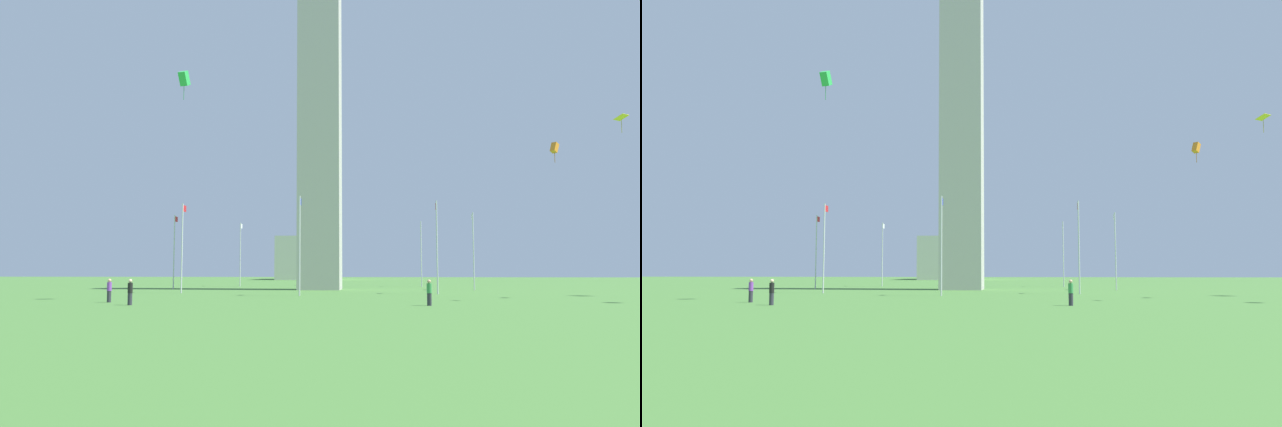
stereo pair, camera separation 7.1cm
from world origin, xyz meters
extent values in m
plane|color=#3D6B2D|center=(0.00, 0.00, 0.00)|extent=(260.00, 260.00, 0.00)
cube|color=#B7B2A8|center=(0.00, 0.00, 19.58)|extent=(4.90, 4.90, 39.17)
cylinder|color=silver|center=(17.71, 0.00, 4.46)|extent=(0.14, 0.14, 8.91)
cube|color=red|center=(18.26, 0.00, 8.46)|extent=(1.00, 0.03, 0.64)
cylinder|color=silver|center=(12.52, 12.52, 4.46)|extent=(0.14, 0.14, 8.91)
cube|color=white|center=(13.07, 12.52, 8.46)|extent=(1.00, 0.03, 0.64)
cylinder|color=silver|center=(0.00, 17.71, 4.46)|extent=(0.14, 0.14, 8.91)
cube|color=red|center=(0.55, 17.71, 8.46)|extent=(1.00, 0.03, 0.64)
cylinder|color=silver|center=(-12.52, 12.52, 4.46)|extent=(0.14, 0.14, 8.91)
cube|color=red|center=(-11.97, 12.52, 8.46)|extent=(1.00, 0.03, 0.64)
cylinder|color=silver|center=(-17.71, 0.00, 4.46)|extent=(0.14, 0.14, 8.91)
cube|color=#1E2D99|center=(-17.16, 0.00, 8.46)|extent=(1.00, 0.03, 0.64)
cylinder|color=silver|center=(-12.52, -12.52, 4.46)|extent=(0.14, 0.14, 8.91)
cube|color=red|center=(-11.97, -12.52, 8.46)|extent=(1.00, 0.03, 0.64)
cylinder|color=silver|center=(0.00, -17.71, 4.46)|extent=(0.14, 0.14, 8.91)
cube|color=white|center=(0.55, -17.71, 8.46)|extent=(1.00, 0.03, 0.64)
cylinder|color=silver|center=(12.52, -12.52, 4.46)|extent=(0.14, 0.14, 8.91)
cube|color=white|center=(13.07, -12.52, 8.46)|extent=(1.00, 0.03, 0.64)
cylinder|color=#2D2D38|center=(-33.07, 9.04, 0.40)|extent=(0.29, 0.29, 0.80)
cylinder|color=black|center=(-33.07, 9.04, 1.12)|extent=(0.32, 0.32, 0.65)
sphere|color=beige|center=(-33.07, 9.04, 1.57)|extent=(0.24, 0.24, 0.24)
cylinder|color=#2D2D38|center=(-31.69, -10.34, 0.40)|extent=(0.29, 0.29, 0.80)
cylinder|color=#388C47|center=(-31.69, -10.34, 1.11)|extent=(0.32, 0.32, 0.63)
sphere|color=tan|center=(-31.69, -10.34, 1.55)|extent=(0.24, 0.24, 0.24)
cylinder|color=#2D2D38|center=(-29.89, 11.93, 0.40)|extent=(0.29, 0.29, 0.80)
cylinder|color=purple|center=(-29.89, 11.93, 1.11)|extent=(0.32, 0.32, 0.62)
sphere|color=tan|center=(-29.89, 11.93, 1.54)|extent=(0.24, 0.24, 0.24)
cube|color=yellow|center=(-20.33, -26.91, 14.74)|extent=(1.26, 1.27, 0.34)
cylinder|color=#A4921C|center=(-20.33, -26.91, 14.00)|extent=(0.04, 0.04, 1.11)
cube|color=green|center=(-26.39, 7.97, 17.23)|extent=(1.12, 0.77, 1.25)
cylinder|color=#208035|center=(-26.39, 7.97, 16.25)|extent=(0.04, 0.04, 1.46)
cube|color=orange|center=(-25.13, -20.23, 11.40)|extent=(0.74, 0.76, 0.83)
cylinder|color=#A75C15|center=(-25.13, -20.23, 10.75)|extent=(0.04, 0.04, 0.97)
cube|color=beige|center=(76.84, 10.56, 5.08)|extent=(19.32, 13.78, 10.15)
camera|label=1|loc=(-71.98, -7.45, 2.28)|focal=34.54mm
camera|label=2|loc=(-71.98, -7.52, 2.28)|focal=34.54mm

